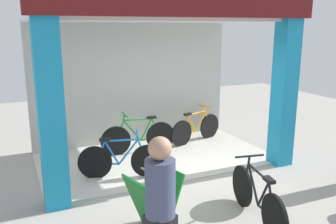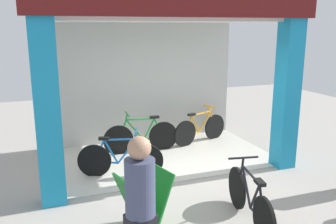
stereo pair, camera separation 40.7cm
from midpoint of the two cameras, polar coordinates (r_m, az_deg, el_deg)
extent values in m
plane|color=#9E9991|center=(6.67, 0.61, -10.91)|extent=(17.54, 17.54, 0.00)
cube|color=beige|center=(7.80, -3.53, -7.14)|extent=(4.77, 2.67, 0.02)
cube|color=#B7B7B2|center=(8.67, -6.81, 4.66)|extent=(4.77, 0.12, 2.88)
cube|color=#198CBF|center=(5.68, -19.92, -0.69)|extent=(0.38, 0.36, 2.88)
cube|color=#198CBF|center=(7.39, 16.31, 2.70)|extent=(0.38, 0.36, 2.88)
cube|color=silver|center=(7.31, -3.86, 14.21)|extent=(4.77, 2.67, 0.06)
cylinder|color=black|center=(8.15, -2.65, -3.85)|extent=(0.66, 0.08, 0.66)
cylinder|color=black|center=(7.91, -9.69, -4.58)|extent=(0.66, 0.08, 0.66)
cylinder|color=#198C33|center=(8.09, -4.26, -4.19)|extent=(0.44, 0.06, 0.09)
cylinder|color=#198C33|center=(8.00, -4.92, -2.79)|extent=(0.29, 0.05, 0.49)
cylinder|color=#198C33|center=(7.92, -7.11, -2.95)|extent=(0.41, 0.06, 0.52)
cylinder|color=#198C33|center=(7.89, -6.26, -1.20)|extent=(0.63, 0.07, 0.05)
cylinder|color=#198C33|center=(8.06, -3.42, -2.47)|extent=(0.22, 0.05, 0.44)
cylinder|color=#198C33|center=(7.86, -9.02, -2.96)|extent=(0.20, 0.05, 0.46)
cylinder|color=#198C33|center=(7.80, -8.44, -0.87)|extent=(0.06, 0.04, 0.14)
cylinder|color=#198C33|center=(7.79, -8.39, -0.40)|extent=(0.06, 0.46, 0.03)
cube|color=black|center=(7.97, -4.07, -0.85)|extent=(0.20, 0.11, 0.05)
cylinder|color=black|center=(6.84, -13.13, -7.79)|extent=(0.60, 0.25, 0.62)
cylinder|color=black|center=(6.77, -4.95, -7.71)|extent=(0.60, 0.25, 0.62)
cylinder|color=blue|center=(6.82, -11.22, -7.97)|extent=(0.41, 0.17, 0.08)
cylinder|color=blue|center=(6.74, -10.56, -6.36)|extent=(0.27, 0.12, 0.47)
cylinder|color=blue|center=(6.71, -8.00, -6.27)|extent=(0.37, 0.16, 0.49)
cylinder|color=blue|center=(6.65, -9.11, -4.44)|extent=(0.58, 0.23, 0.05)
cylinder|color=blue|center=(6.76, -12.33, -6.18)|extent=(0.21, 0.10, 0.42)
cylinder|color=blue|center=(6.70, -5.82, -6.04)|extent=(0.19, 0.09, 0.43)
cylinder|color=blue|center=(6.61, -6.63, -3.82)|extent=(0.06, 0.05, 0.13)
cylinder|color=blue|center=(6.59, -6.73, -3.31)|extent=(0.17, 0.42, 0.03)
cube|color=black|center=(6.67, -11.69, -4.30)|extent=(0.21, 0.15, 0.05)
cylinder|color=black|center=(8.39, 0.75, -3.44)|extent=(0.61, 0.23, 0.62)
cylinder|color=black|center=(9.05, 5.27, -2.26)|extent=(0.61, 0.23, 0.62)
cylinder|color=orange|center=(8.55, 1.88, -3.30)|extent=(0.41, 0.16, 0.08)
cylinder|color=orange|center=(8.55, 2.31, -1.89)|extent=(0.27, 0.11, 0.47)
cylinder|color=orange|center=(8.75, 3.72, -1.49)|extent=(0.38, 0.15, 0.49)
cylinder|color=orange|center=(8.61, 3.18, -0.18)|extent=(0.58, 0.21, 0.05)
cylinder|color=orange|center=(8.41, 1.29, -1.98)|extent=(0.21, 0.09, 0.42)
cylinder|color=orange|center=(8.92, 4.88, -1.07)|extent=(0.19, 0.09, 0.43)
cylinder|color=orange|center=(8.80, 4.52, 0.56)|extent=(0.06, 0.05, 0.13)
cylinder|color=orange|center=(8.78, 4.49, 0.95)|extent=(0.16, 0.42, 0.03)
cube|color=black|center=(8.41, 1.73, -0.36)|extent=(0.21, 0.15, 0.05)
cylinder|color=black|center=(5.01, 14.10, -15.96)|extent=(0.17, 0.64, 0.64)
cylinder|color=black|center=(5.81, 9.58, -11.44)|extent=(0.17, 0.64, 0.64)
cylinder|color=black|center=(5.20, 12.88, -15.01)|extent=(0.12, 0.43, 0.08)
cylinder|color=black|center=(5.18, 12.57, -12.53)|extent=(0.09, 0.28, 0.48)
cylinder|color=black|center=(5.43, 11.15, -11.11)|extent=(0.11, 0.39, 0.50)
cylinder|color=black|center=(5.23, 11.83, -9.32)|extent=(0.15, 0.61, 0.05)
cylinder|color=black|center=(5.00, 13.66, -13.29)|extent=(0.08, 0.21, 0.43)
cylinder|color=black|center=(5.64, 10.06, -9.83)|extent=(0.07, 0.20, 0.45)
cylinder|color=black|center=(5.46, 10.55, -7.46)|extent=(0.05, 0.06, 0.13)
cylinder|color=black|center=(5.43, 10.62, -6.86)|extent=(0.45, 0.12, 0.03)
cube|color=black|center=(4.97, 13.35, -10.39)|extent=(0.13, 0.21, 0.05)
cube|color=#197226|center=(5.01, -6.19, -14.48)|extent=(0.48, 0.62, 0.82)
cube|color=#197226|center=(5.17, -3.15, -13.48)|extent=(0.48, 0.62, 0.82)
cylinder|color=olive|center=(4.92, -4.73, -9.76)|extent=(0.17, 0.53, 0.03)
cylinder|color=#3F4766|center=(3.72, -4.46, -11.89)|extent=(0.39, 0.39, 0.60)
sphere|color=tan|center=(3.56, -4.58, -5.77)|extent=(0.24, 0.24, 0.24)
camera|label=1|loc=(0.20, -91.70, -0.40)|focal=38.70mm
camera|label=2|loc=(0.20, 88.30, 0.40)|focal=38.70mm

